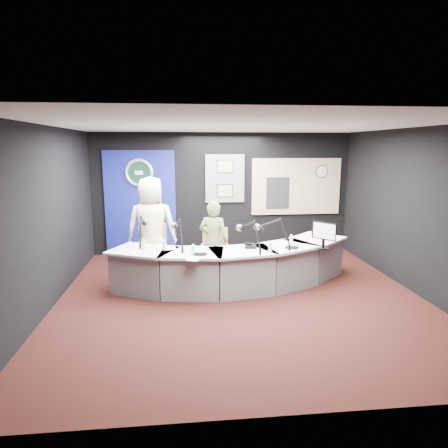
{
  "coord_description": "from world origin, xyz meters",
  "views": [
    {
      "loc": [
        -0.94,
        -6.24,
        2.47
      ],
      "look_at": [
        -0.2,
        0.8,
        1.1
      ],
      "focal_mm": 32.0,
      "sensor_mm": 36.0,
      "label": 1
    }
  ],
  "objects": [
    {
      "name": "armchair_left",
      "position": [
        -1.54,
        1.36,
        0.53
      ],
      "size": [
        0.68,
        0.68,
        1.05
      ],
      "primitive_type": null,
      "rotation": [
        0.0,
        0.0,
        0.15
      ],
      "color": "tan",
      "rests_on": "ground"
    },
    {
      "name": "wall_right",
      "position": [
        3.0,
        0.0,
        1.4
      ],
      "size": [
        0.02,
        6.0,
        2.8
      ],
      "primitive_type": "cube",
      "color": "black",
      "rests_on": "ground"
    },
    {
      "name": "seal_center",
      "position": [
        -1.9,
        2.94,
        1.9
      ],
      "size": [
        0.48,
        0.01,
        0.48
      ],
      "primitive_type": "cylinder",
      "rotation": [
        1.57,
        0.0,
        0.0
      ],
      "color": "black",
      "rests_on": "backdrop_panel"
    },
    {
      "name": "person_man",
      "position": [
        -1.54,
        1.36,
        0.97
      ],
      "size": [
        0.94,
        0.61,
        1.93
      ],
      "primitive_type": "imported",
      "rotation": [
        0.0,
        0.0,
        3.14
      ],
      "color": "beige",
      "rests_on": "ground"
    },
    {
      "name": "wall_clock",
      "position": [
        2.35,
        2.94,
        1.9
      ],
      "size": [
        0.28,
        0.01,
        0.28
      ],
      "primitive_type": "cylinder",
      "rotation": [
        1.57,
        0.0,
        0.0
      ],
      "color": "white",
      "rests_on": "booth_window_frame"
    },
    {
      "name": "backdrop_panel",
      "position": [
        -1.9,
        2.97,
        1.25
      ],
      "size": [
        1.6,
        0.05,
        2.3
      ],
      "primitive_type": "cube",
      "color": "navy",
      "rests_on": "wall_back"
    },
    {
      "name": "framed_photo_upper",
      "position": [
        0.05,
        2.94,
        2.03
      ],
      "size": [
        0.34,
        0.02,
        0.27
      ],
      "primitive_type": "cube",
      "color": "gray",
      "rests_on": "pinboard"
    },
    {
      "name": "notepad",
      "position": [
        -0.77,
        -0.2,
        0.75
      ],
      "size": [
        0.29,
        0.33,
        0.0
      ],
      "primitive_type": "cube",
      "rotation": [
        0.0,
        0.0,
        -0.46
      ],
      "color": "white",
      "rests_on": "broadcast_desk"
    },
    {
      "name": "boom_mic_c",
      "position": [
        0.17,
        0.2,
        1.05
      ],
      "size": [
        0.38,
        0.68,
        0.6
      ],
      "primitive_type": null,
      "color": "black",
      "rests_on": "broadcast_desk"
    },
    {
      "name": "computer_monitor",
      "position": [
        1.44,
        0.17,
        1.07
      ],
      "size": [
        0.33,
        0.36,
        0.31
      ],
      "primitive_type": "cube",
      "rotation": [
        0.0,
        0.0,
        -0.83
      ],
      "color": "black",
      "rests_on": "broadcast_desk"
    },
    {
      "name": "paper_stack",
      "position": [
        -1.18,
        0.53,
        0.75
      ],
      "size": [
        0.23,
        0.32,
        0.0
      ],
      "primitive_type": "cube",
      "rotation": [
        0.0,
        0.0,
        0.08
      ],
      "color": "white",
      "rests_on": "broadcast_desk"
    },
    {
      "name": "framed_photo_lower",
      "position": [
        0.05,
        2.94,
        1.47
      ],
      "size": [
        0.34,
        0.02,
        0.27
      ],
      "primitive_type": "cube",
      "color": "gray",
      "rests_on": "pinboard"
    },
    {
      "name": "boom_mic_a",
      "position": [
        -1.66,
        0.84,
        1.05
      ],
      "size": [
        0.16,
        0.74,
        0.6
      ],
      "primitive_type": null,
      "color": "black",
      "rests_on": "broadcast_desk"
    },
    {
      "name": "wall_back",
      "position": [
        0.0,
        3.0,
        1.4
      ],
      "size": [
        6.0,
        0.02,
        2.8
      ],
      "primitive_type": "cube",
      "color": "black",
      "rests_on": "ground"
    },
    {
      "name": "broadcast_desk",
      "position": [
        -0.05,
        0.55,
        0.38
      ],
      "size": [
        4.5,
        1.9,
        0.75
      ],
      "primitive_type": null,
      "color": "#B9BCBE",
      "rests_on": "ground"
    },
    {
      "name": "wall_left",
      "position": [
        -3.0,
        0.0,
        1.4
      ],
      "size": [
        0.02,
        6.0,
        2.8
      ],
      "primitive_type": "cube",
      "color": "black",
      "rests_on": "ground"
    },
    {
      "name": "equipment_rack",
      "position": [
        1.3,
        2.94,
        1.4
      ],
      "size": [
        0.55,
        0.02,
        0.75
      ],
      "primitive_type": "cube",
      "color": "black",
      "rests_on": "booth_window_frame"
    },
    {
      "name": "desk_phone",
      "position": [
        0.22,
        0.37,
        0.78
      ],
      "size": [
        0.22,
        0.19,
        0.05
      ],
      "primitive_type": "cube",
      "rotation": [
        0.0,
        0.0,
        -0.25
      ],
      "color": "black",
      "rests_on": "broadcast_desk"
    },
    {
      "name": "headphones_far",
      "position": [
        -0.67,
        0.01,
        0.77
      ],
      "size": [
        0.22,
        0.22,
        0.04
      ],
      "primitive_type": "torus",
      "color": "black",
      "rests_on": "broadcast_desk"
    },
    {
      "name": "booth_glow",
      "position": [
        1.75,
        2.96,
        1.55
      ],
      "size": [
        2.0,
        0.02,
        1.2
      ],
      "primitive_type": "cube",
      "color": "#FEE3A0",
      "rests_on": "booth_window_frame"
    },
    {
      "name": "draped_jacket",
      "position": [
        -1.52,
        1.61,
        0.62
      ],
      "size": [
        0.51,
        0.18,
        0.7
      ],
      "primitive_type": "cube",
      "rotation": [
        0.0,
        0.0,
        0.15
      ],
      "color": "slate",
      "rests_on": "armchair_left"
    },
    {
      "name": "armchair_right",
      "position": [
        -0.38,
        0.98,
        0.48
      ],
      "size": [
        0.65,
        0.65,
        0.96
      ],
      "primitive_type": null,
      "rotation": [
        0.0,
        0.0,
        -0.21
      ],
      "color": "tan",
      "rests_on": "ground"
    },
    {
      "name": "water_bottles",
      "position": [
        -0.04,
        0.29,
        0.84
      ],
      "size": [
        3.19,
        0.59,
        0.18
      ],
      "primitive_type": null,
      "color": "silver",
      "rests_on": "broadcast_desk"
    },
    {
      "name": "ceiling",
      "position": [
        0.0,
        0.0,
        2.8
      ],
      "size": [
        6.0,
        6.0,
        0.02
      ],
      "primitive_type": "cube",
      "color": "silver",
      "rests_on": "ground"
    },
    {
      "name": "headphones_near",
      "position": [
        0.93,
        0.28,
        0.77
      ],
      "size": [
        0.23,
        0.23,
        0.04
      ],
      "primitive_type": "torus",
      "color": "black",
      "rests_on": "broadcast_desk"
    },
    {
      "name": "boom_mic_d",
      "position": [
        0.6,
        0.32,
        1.05
      ],
      "size": [
        0.61,
        0.51,
        0.6
      ],
      "primitive_type": null,
      "color": "black",
      "rests_on": "broadcast_desk"
    },
    {
      "name": "person_woman",
      "position": [
        -0.38,
        0.98,
        0.75
      ],
      "size": [
        0.64,
        0.53,
        1.5
      ],
      "primitive_type": "imported",
      "rotation": [
        0.0,
        0.0,
        2.77
      ],
      "color": "#546A37",
      "rests_on": "ground"
    },
    {
      "name": "agency_seal",
      "position": [
        -1.9,
        2.93,
        1.9
      ],
      "size": [
        0.63,
        0.07,
        0.63
      ],
      "primitive_type": "torus",
      "rotation": [
        1.57,
        0.0,
        0.0
      ],
      "color": "silver",
      "rests_on": "backdrop_panel"
    },
    {
      "name": "wall_front",
      "position": [
        0.0,
        -3.0,
        1.4
      ],
      "size": [
        6.0,
        0.02,
        2.8
      ],
      "primitive_type": "cube",
      "color": "black",
      "rests_on": "ground"
    },
    {
      "name": "booth_window_frame",
      "position": [
        1.75,
        2.97,
        1.55
      ],
      "size": [
        2.12,
        0.06,
        1.32
      ],
      "primitive_type": "cube",
      "color": "tan",
      "rests_on": "wall_back"
    },
    {
      "name": "ground",
      "position": [
        0.0,
        0.0,
        0.0
      ],
      "size": [
        6.0,
        6.0,
        0.0
      ],
      "primitive_type": "plane",
      "color": "black",
      "rests_on": "ground"
    },
    {
      "name": "pinboard",
      "position": [
        0.05,
        2.97,
        1.75
      ],
      "size": [
        0.9,
        0.04,
        1.1
      ],
      "primitive_type": "cube",
      "color": "slate",
      "rests_on": "wall_back"
    },
    {
      "name": "boom_mic_b",
      "position": [
        -1.02,
        0.47,
        1.05
      ],
      "size": [
        0.26,
        0.72,
        0.6
      ],
      "primitive_type": null,
      "color": "black",
      "rests_on": "broadcast_desk"
    }
  ]
}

